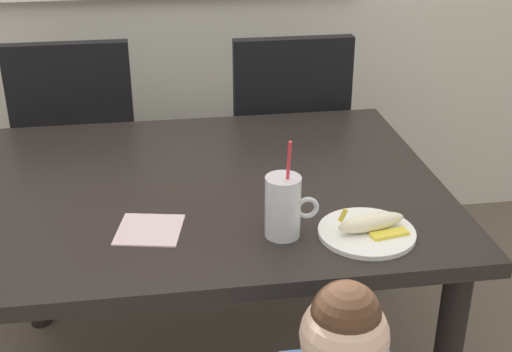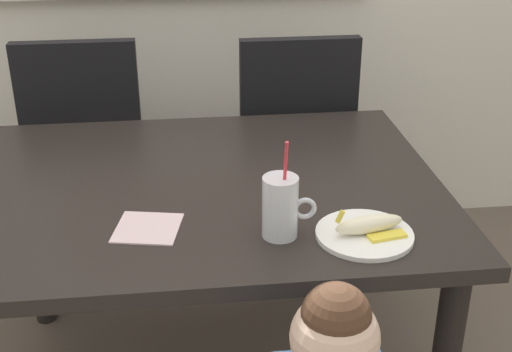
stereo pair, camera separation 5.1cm
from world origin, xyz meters
name	(u,v)px [view 1 (the left image)]	position (x,y,z in m)	size (l,w,h in m)	color
dining_table	(202,214)	(0.00, 0.00, 0.63)	(1.30, 1.00, 0.72)	black
dining_chair_left	(80,145)	(-0.40, 0.75, 0.54)	(0.44, 0.45, 0.96)	black
dining_chair_right	(285,138)	(0.37, 0.70, 0.54)	(0.44, 0.45, 0.96)	black
milk_cup	(283,210)	(0.17, -0.30, 0.79)	(0.13, 0.08, 0.25)	silver
snack_plate	(367,233)	(0.36, -0.33, 0.73)	(0.23, 0.23, 0.01)	white
peeled_banana	(372,223)	(0.38, -0.33, 0.75)	(0.18, 0.12, 0.07)	#F4EAC6
paper_napkin	(149,230)	(-0.14, -0.23, 0.72)	(0.15, 0.15, 0.00)	silver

